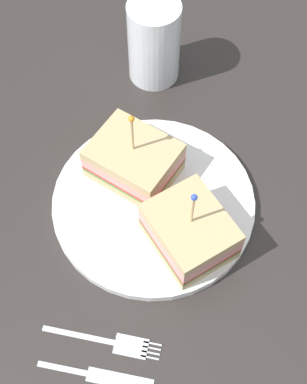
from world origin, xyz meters
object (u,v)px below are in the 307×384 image
plate (154,203)px  knife (102,376)px  drink_glass (154,45)px  fork (115,343)px  sandwich_half_back (190,231)px  sandwich_half_front (134,160)px

plate → knife: plate is taller
drink_glass → knife: 42.71cm
plate → fork: size_ratio=2.18×
drink_glass → knife: bearing=-140.6°
sandwich_half_back → drink_glass: same height
drink_glass → knife: size_ratio=1.11×
sandwich_half_front → knife: 24.95cm
sandwich_half_front → plate: bearing=-103.3°
sandwich_half_back → sandwich_half_front: bearing=80.7°
plate → drink_glass: bearing=46.6°
sandwich_half_back → knife: (-17.11, -4.44, -3.62)cm
plate → sandwich_half_front: (1.10, 4.65, 3.11)cm
drink_glass → knife: (-32.75, -26.91, -5.27)cm
sandwich_half_front → drink_glass: (13.78, 11.09, 1.74)cm
sandwich_half_front → sandwich_half_back: size_ratio=1.07×
knife → sandwich_half_front: bearing=39.8°
sandwich_half_back → drink_glass: bearing=55.2°
fork → sandwich_half_back: bearing=11.4°
sandwich_half_back → knife: bearing=-165.4°
plate → sandwich_half_back: size_ratio=2.29×
knife → plate: bearing=32.0°
sandwich_half_front → knife: sandwich_half_front is taller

